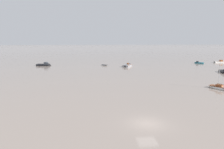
{
  "coord_description": "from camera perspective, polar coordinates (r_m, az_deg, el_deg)",
  "views": [
    {
      "loc": [
        -7.04,
        -23.9,
        10.54
      ],
      "look_at": [
        -1.1,
        33.01,
        0.72
      ],
      "focal_mm": 32.68,
      "sensor_mm": 36.0,
      "label": 1
    }
  ],
  "objects": [
    {
      "name": "motorboat_moored_2",
      "position": [
        74.47,
        28.87,
        0.58
      ],
      "size": [
        3.5,
        5.58,
        1.81
      ],
      "rotation": [
        0.0,
        0.0,
        4.37
      ],
      "color": "black",
      "rests_on": "ground"
    },
    {
      "name": "motorboat_moored_1",
      "position": [
        81.59,
        4.48,
        2.49
      ],
      "size": [
        4.87,
        6.54,
        2.15
      ],
      "rotation": [
        0.0,
        0.0,
        1.08
      ],
      "color": "gray",
      "rests_on": "ground"
    },
    {
      "name": "sailboat_moored_0",
      "position": [
        49.8,
        28.05,
        -3.34
      ],
      "size": [
        3.93,
        5.44,
        5.93
      ],
      "rotation": [
        0.0,
        0.0,
        2.06
      ],
      "color": "white",
      "rests_on": "ground"
    },
    {
      "name": "motorboat_moored_0",
      "position": [
        99.43,
        22.92,
        3.02
      ],
      "size": [
        3.78,
        4.03,
        1.56
      ],
      "rotation": [
        0.0,
        0.0,
        2.29
      ],
      "color": "#197084",
      "rests_on": "ground"
    },
    {
      "name": "motorboat_moored_6",
      "position": [
        107.0,
        28.08,
        3.09
      ],
      "size": [
        5.1,
        2.07,
        1.89
      ],
      "rotation": [
        0.0,
        0.0,
        6.22
      ],
      "color": "white",
      "rests_on": "ground"
    },
    {
      "name": "motorboat_moored_5",
      "position": [
        87.34,
        -18.15,
        2.55
      ],
      "size": [
        6.28,
        3.2,
        2.28
      ],
      "rotation": [
        0.0,
        0.0,
        6.09
      ],
      "color": "black",
      "rests_on": "ground"
    },
    {
      "name": "rowboat_moored_0",
      "position": [
        83.46,
        -2.05,
        2.58
      ],
      "size": [
        2.93,
        3.44,
        0.54
      ],
      "rotation": [
        0.0,
        0.0,
        2.2
      ],
      "color": "white",
      "rests_on": "ground"
    },
    {
      "name": "ground_plane",
      "position": [
        27.05,
        9.89,
        -13.34
      ],
      "size": [
        800.0,
        800.0,
        0.0
      ],
      "primitive_type": "plane",
      "color": "gray"
    }
  ]
}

